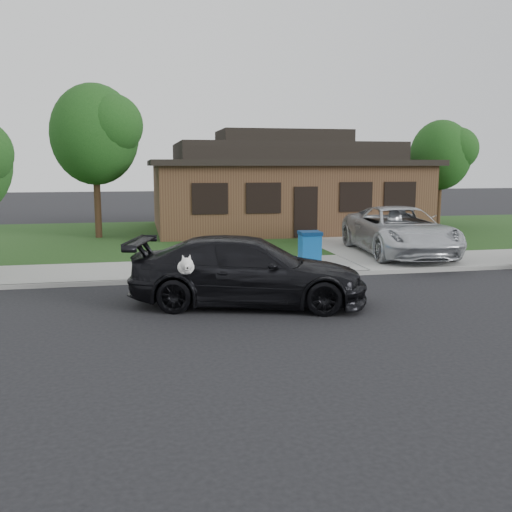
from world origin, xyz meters
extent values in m
plane|color=black|center=(0.00, 0.00, 0.00)|extent=(120.00, 120.00, 0.00)
cube|color=gray|center=(0.00, 5.00, 0.06)|extent=(60.00, 3.00, 0.12)
cube|color=gray|center=(0.00, 3.50, 0.06)|extent=(60.00, 0.12, 0.12)
cube|color=#193814|center=(0.00, 13.00, 0.07)|extent=(60.00, 13.00, 0.13)
cube|color=gray|center=(6.00, 10.00, 0.07)|extent=(4.50, 13.00, 0.14)
imported|color=black|center=(-0.42, 0.67, 0.77)|extent=(5.72, 3.50, 1.55)
ellipsoid|color=white|center=(-1.91, -0.31, 1.09)|extent=(0.34, 0.40, 0.30)
sphere|color=white|center=(-1.91, -0.54, 1.19)|extent=(0.26, 0.26, 0.26)
cube|color=white|center=(-1.91, -0.67, 1.15)|extent=(0.09, 0.12, 0.08)
sphere|color=black|center=(-1.91, -0.73, 1.15)|extent=(0.04, 0.04, 0.04)
cone|color=white|center=(-1.98, -0.49, 1.33)|extent=(0.11, 0.11, 0.14)
cone|color=white|center=(-1.85, -0.49, 1.33)|extent=(0.11, 0.11, 0.14)
imported|color=silver|center=(5.87, 6.10, 0.95)|extent=(3.16, 6.01, 1.61)
cube|color=#0E509B|center=(2.21, 4.52, 0.60)|extent=(0.61, 0.61, 0.96)
cube|color=#06254F|center=(2.21, 4.52, 1.14)|extent=(0.66, 0.66, 0.11)
cylinder|color=black|center=(2.00, 4.23, 0.19)|extent=(0.06, 0.15, 0.15)
cylinder|color=black|center=(2.43, 4.23, 0.19)|extent=(0.06, 0.15, 0.15)
cube|color=#422B1C|center=(4.00, 15.00, 1.63)|extent=(12.00, 8.00, 3.00)
cube|color=black|center=(4.00, 15.00, 3.25)|extent=(12.60, 8.60, 0.25)
cube|color=black|center=(4.00, 15.00, 3.78)|extent=(10.00, 6.50, 0.80)
cube|color=black|center=(4.00, 15.00, 4.48)|extent=(6.00, 3.50, 0.60)
cube|color=black|center=(4.00, 10.97, 1.23)|extent=(1.00, 0.06, 2.10)
cube|color=black|center=(0.00, 10.97, 1.83)|extent=(1.30, 0.05, 1.10)
cube|color=black|center=(2.20, 10.97, 1.83)|extent=(1.30, 0.05, 1.10)
cube|color=black|center=(6.20, 10.97, 1.83)|extent=(1.30, 0.05, 1.10)
cube|color=black|center=(8.20, 10.97, 1.83)|extent=(1.30, 0.05, 1.10)
cylinder|color=#332114|center=(-4.50, 13.00, 1.37)|extent=(0.28, 0.28, 2.48)
ellipsoid|color=#143811|center=(-4.50, 13.00, 4.41)|extent=(3.60, 3.60, 4.14)
sphere|color=#26591E|center=(-3.78, 12.46, 4.77)|extent=(2.52, 2.52, 2.52)
cylinder|color=#332114|center=(12.00, 14.50, 1.14)|extent=(0.28, 0.28, 2.03)
ellipsoid|color=#143811|center=(12.00, 14.50, 3.65)|extent=(3.00, 3.00, 3.45)
sphere|color=#26591E|center=(12.60, 14.05, 3.95)|extent=(2.10, 2.10, 2.10)
camera|label=1|loc=(-2.82, -11.83, 3.15)|focal=40.00mm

